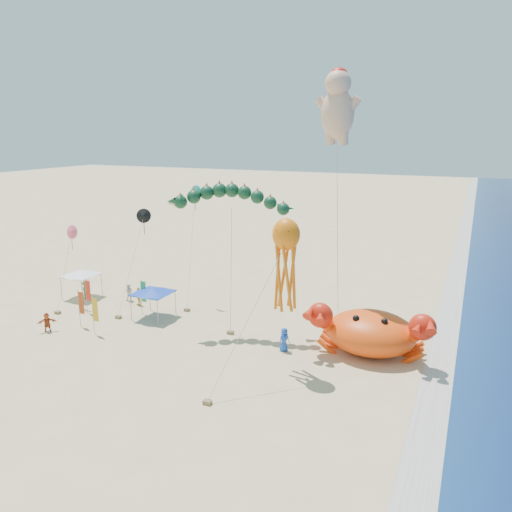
{
  "coord_description": "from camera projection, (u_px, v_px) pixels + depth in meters",
  "views": [
    {
      "loc": [
        13.2,
        -32.27,
        15.91
      ],
      "look_at": [
        -2.0,
        2.0,
        6.5
      ],
      "focal_mm": 35.0,
      "sensor_mm": 36.0,
      "label": 1
    }
  ],
  "objects": [
    {
      "name": "octopus_kite",
      "position": [
        286.0,
        258.0,
        32.82
      ],
      "size": [
        3.62,
        7.55,
        10.44
      ],
      "color": "orange",
      "rests_on": "ground"
    },
    {
      "name": "beachgoers",
      "position": [
        125.0,
        305.0,
        44.33
      ],
      "size": [
        22.95,
        9.96,
        1.83
      ],
      "color": "#AA401B",
      "rests_on": "ground"
    },
    {
      "name": "crab_inflatable",
      "position": [
        370.0,
        331.0,
        36.35
      ],
      "size": [
        8.91,
        6.0,
        3.9
      ],
      "color": "#FE4A0D",
      "rests_on": "ground"
    },
    {
      "name": "canopy_white",
      "position": [
        81.0,
        273.0,
        48.62
      ],
      "size": [
        3.2,
        3.2,
        2.71
      ],
      "color": "gray",
      "rests_on": "ground"
    },
    {
      "name": "canopy_blue",
      "position": [
        153.0,
        291.0,
        43.29
      ],
      "size": [
        3.29,
        3.29,
        2.71
      ],
      "color": "gray",
      "rests_on": "ground"
    },
    {
      "name": "dragon_kite",
      "position": [
        230.0,
        202.0,
        38.95
      ],
      "size": [
        9.74,
        5.24,
        11.6
      ],
      "color": "#0E351E",
      "rests_on": "ground"
    },
    {
      "name": "ground",
      "position": [
        269.0,
        348.0,
        37.67
      ],
      "size": [
        320.0,
        320.0,
        0.0
      ],
      "primitive_type": "plane",
      "color": "#D1B784",
      "rests_on": "ground"
    },
    {
      "name": "feather_flags",
      "position": [
        102.0,
        299.0,
        42.39
      ],
      "size": [
        5.23,
        5.46,
        3.2
      ],
      "color": "gray",
      "rests_on": "ground"
    },
    {
      "name": "small_kites",
      "position": [
        136.0,
        224.0,
        45.29
      ],
      "size": [
        11.34,
        9.02,
        11.1
      ],
      "color": "#F35176",
      "rests_on": "ground"
    },
    {
      "name": "foam_strip",
      "position": [
        437.0,
        379.0,
        32.95
      ],
      "size": [
        320.0,
        320.0,
        0.0
      ],
      "primitive_type": "plane",
      "color": "silver",
      "rests_on": "ground"
    },
    {
      "name": "cherub_kite",
      "position": [
        338.0,
        105.0,
        37.32
      ],
      "size": [
        2.57,
        2.43,
        20.47
      ],
      "color": "#E9B28E",
      "rests_on": "ground"
    }
  ]
}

